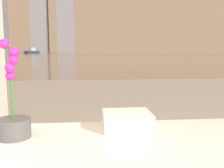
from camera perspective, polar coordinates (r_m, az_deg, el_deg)
name	(u,v)px	position (r m, az deg, el deg)	size (l,w,h in m)	color
potted_orchid	(13,116)	(1.13, -21.62, -6.84)	(0.14, 0.14, 0.41)	#4C4C4C
towel_stack	(127,120)	(1.19, 3.44, -8.32)	(0.22, 0.19, 0.08)	silver
harbor_water	(90,54)	(62.24, -5.00, 6.75)	(180.00, 110.00, 0.01)	gray
harbor_boat_2	(32,52)	(82.15, -17.81, 7.07)	(3.98, 5.17, 1.87)	navy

